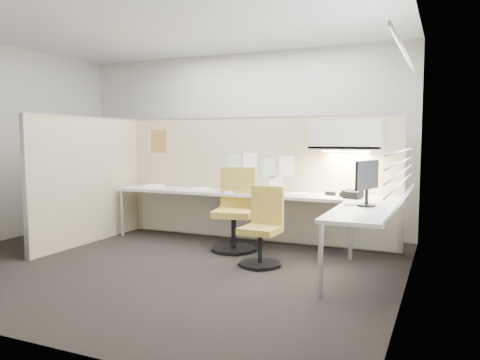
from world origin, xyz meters
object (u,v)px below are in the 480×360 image
at_px(desk, 267,204).
at_px(monitor, 367,180).
at_px(chair_left, 235,212).
at_px(chair_right, 263,229).
at_px(phone, 353,194).

distance_m(desk, monitor, 1.54).
bearing_deg(chair_left, chair_right, -52.98).
bearing_deg(chair_left, phone, -0.89).
xyz_separation_m(chair_left, monitor, (1.74, -0.38, 0.52)).
bearing_deg(chair_right, chair_left, 140.94).
distance_m(chair_right, monitor, 1.30).
bearing_deg(chair_right, monitor, 11.27).
bearing_deg(desk, chair_left, -151.06).
relative_size(desk, monitor, 8.08).
bearing_deg(phone, chair_left, -152.54).
bearing_deg(phone, desk, -159.72).
height_order(chair_right, monitor, monitor).
bearing_deg(chair_right, phone, 45.32).
height_order(chair_left, chair_right, chair_left).
bearing_deg(monitor, desk, 86.00).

